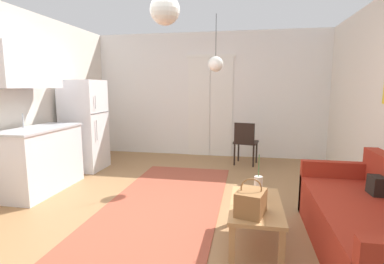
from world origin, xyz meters
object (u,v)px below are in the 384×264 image
at_px(refrigerator, 85,125).
at_px(handbag, 251,202).
at_px(accent_chair, 245,141).
at_px(bamboo_vase, 258,187).
at_px(pendant_lamp_far, 216,64).
at_px(coffee_table, 256,209).
at_px(couch, 377,229).
at_px(pendant_lamp_near, 165,10).

bearing_deg(refrigerator, handbag, -38.89).
bearing_deg(accent_chair, handbag, 102.36).
relative_size(bamboo_vase, handbag, 1.31).
xyz_separation_m(handbag, pendant_lamp_far, (-0.57, 2.37, 1.33)).
xyz_separation_m(coffee_table, accent_chair, (-0.13, 2.93, 0.12)).
xyz_separation_m(coffee_table, bamboo_vase, (0.02, 0.17, 0.17)).
relative_size(refrigerator, pendant_lamp_far, 1.80).
xyz_separation_m(couch, bamboo_vase, (-1.00, 0.22, 0.24)).
xyz_separation_m(refrigerator, pendant_lamp_far, (2.35, 0.02, 1.04)).
height_order(couch, pendant_lamp_near, pendant_lamp_near).
relative_size(couch, handbag, 5.93).
relative_size(couch, coffee_table, 2.13).
bearing_deg(bamboo_vase, accent_chair, 93.15).
height_order(refrigerator, pendant_lamp_near, pendant_lamp_near).
distance_m(coffee_table, refrigerator, 3.67).
xyz_separation_m(couch, coffee_table, (-1.03, 0.05, 0.07)).
relative_size(refrigerator, accent_chair, 1.95).
relative_size(couch, bamboo_vase, 4.51).
relative_size(couch, pendant_lamp_far, 2.18).
bearing_deg(bamboo_vase, handbag, -100.06).
relative_size(refrigerator, pendant_lamp_near, 2.47).
xyz_separation_m(refrigerator, accent_chair, (2.84, 0.82, -0.33)).
height_order(couch, pendant_lamp_far, pendant_lamp_far).
bearing_deg(accent_chair, coffee_table, 103.51).
bearing_deg(bamboo_vase, coffee_table, -97.09).
height_order(bamboo_vase, refrigerator, refrigerator).
bearing_deg(pendant_lamp_far, bamboo_vase, -71.68).
height_order(accent_chair, pendant_lamp_near, pendant_lamp_near).
distance_m(coffee_table, bamboo_vase, 0.24).
xyz_separation_m(bamboo_vase, handbag, (-0.07, -0.42, -0.00)).
bearing_deg(refrigerator, coffee_table, -35.33).
relative_size(coffee_table, bamboo_vase, 2.12).
height_order(coffee_table, bamboo_vase, bamboo_vase).
bearing_deg(couch, refrigerator, 151.61).
distance_m(coffee_table, pendant_lamp_far, 2.67).
bearing_deg(refrigerator, couch, -28.39).
bearing_deg(coffee_table, couch, -2.99).
height_order(coffee_table, refrigerator, refrigerator).
height_order(bamboo_vase, accent_chair, bamboo_vase).
relative_size(handbag, refrigerator, 0.20).
height_order(pendant_lamp_near, pendant_lamp_far, same).
relative_size(coffee_table, pendant_lamp_near, 1.41).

